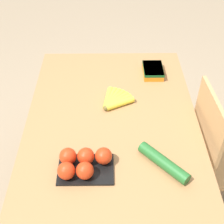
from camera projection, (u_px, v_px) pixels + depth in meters
name	position (u px, v px, depth m)	size (l,w,h in m)	color
ground_plane	(112.00, 193.00, 2.19)	(12.00, 12.00, 0.00)	gray
dining_table	(112.00, 129.00, 1.75)	(1.28, 0.92, 0.74)	#9E7044
chair	(220.00, 156.00, 1.81)	(0.44, 0.43, 0.92)	tan
banana_bunch	(114.00, 100.00, 1.76)	(0.19, 0.18, 0.04)	brown
tomato_pack	(82.00, 163.00, 1.40)	(0.17, 0.25, 0.09)	black
carrot_bag	(153.00, 70.00, 1.96)	(0.17, 0.12, 0.05)	orange
cucumber_near	(163.00, 162.00, 1.42)	(0.24, 0.22, 0.05)	#236028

